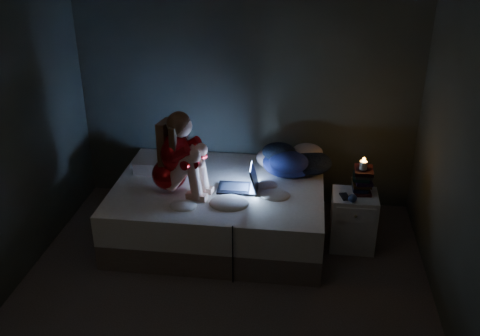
% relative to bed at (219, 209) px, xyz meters
% --- Properties ---
extents(floor, '(3.60, 3.80, 0.02)m').
position_rel_bed_xyz_m(floor, '(0.17, -1.10, -0.29)').
color(floor, '#39322F').
rests_on(floor, ground).
extents(wall_back, '(3.60, 0.02, 2.60)m').
position_rel_bed_xyz_m(wall_back, '(0.17, 0.81, 1.02)').
color(wall_back, '#31342D').
rests_on(wall_back, ground).
extents(wall_right, '(0.02, 3.80, 2.60)m').
position_rel_bed_xyz_m(wall_right, '(1.98, -1.10, 1.02)').
color(wall_right, '#31342D').
rests_on(wall_right, ground).
extents(bed, '(2.03, 1.52, 0.56)m').
position_rel_bed_xyz_m(bed, '(0.00, 0.00, 0.00)').
color(bed, beige).
rests_on(bed, ground).
extents(pillow, '(0.43, 0.31, 0.13)m').
position_rel_bed_xyz_m(pillow, '(-0.68, 0.24, 0.34)').
color(pillow, silver).
rests_on(pillow, bed).
extents(woman, '(0.56, 0.43, 0.81)m').
position_rel_bed_xyz_m(woman, '(-0.44, -0.17, 0.69)').
color(woman, maroon).
rests_on(woman, bed).
extents(laptop, '(0.39, 0.28, 0.27)m').
position_rel_bed_xyz_m(laptop, '(0.19, -0.07, 0.41)').
color(laptop, black).
rests_on(laptop, bed).
extents(clothes_pile, '(0.67, 0.60, 0.34)m').
position_rel_bed_xyz_m(clothes_pile, '(0.66, 0.34, 0.45)').
color(clothes_pile, navy).
rests_on(clothes_pile, bed).
extents(nightstand, '(0.42, 0.38, 0.56)m').
position_rel_bed_xyz_m(nightstand, '(1.31, -0.05, 0.00)').
color(nightstand, silver).
rests_on(nightstand, ground).
extents(book_stack, '(0.19, 0.25, 0.23)m').
position_rel_bed_xyz_m(book_stack, '(1.36, 0.01, 0.40)').
color(book_stack, black).
rests_on(book_stack, nightstand).
extents(candle, '(0.07, 0.07, 0.08)m').
position_rel_bed_xyz_m(candle, '(1.36, 0.01, 0.56)').
color(candle, beige).
rests_on(candle, book_stack).
extents(phone, '(0.10, 0.15, 0.01)m').
position_rel_bed_xyz_m(phone, '(1.21, -0.11, 0.29)').
color(phone, black).
rests_on(phone, nightstand).
extents(blue_orb, '(0.08, 0.08, 0.08)m').
position_rel_bed_xyz_m(blue_orb, '(1.27, -0.20, 0.32)').
color(blue_orb, navy).
rests_on(blue_orb, nightstand).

